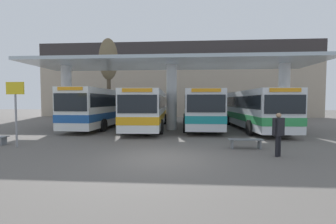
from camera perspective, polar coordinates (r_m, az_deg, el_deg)
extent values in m
plane|color=#605B56|center=(9.13, -2.24, -11.64)|extent=(100.00, 100.00, 0.00)
cube|color=tan|center=(32.04, 2.30, 8.22)|extent=(40.00, 0.50, 10.60)
cube|color=#332D2D|center=(32.68, 2.31, 15.40)|extent=(40.00, 0.58, 2.40)
cylinder|color=silver|center=(20.30, -24.33, 3.39)|extent=(0.81, 0.81, 5.15)
cylinder|color=silver|center=(17.90, 0.92, 3.75)|extent=(0.81, 0.81, 5.15)
cylinder|color=silver|center=(19.45, 27.35, 3.37)|extent=(0.81, 0.81, 5.15)
cube|color=#A8B7C1|center=(18.14, 0.93, 12.29)|extent=(22.31, 5.99, 0.24)
cube|color=white|center=(21.29, -15.26, 1.33)|extent=(2.86, 12.44, 2.90)
cube|color=black|center=(21.29, -15.28, 2.81)|extent=(2.88, 11.95, 0.93)
cube|color=#1E519E|center=(21.32, -15.24, -0.42)|extent=(2.90, 12.49, 0.52)
cube|color=black|center=(15.67, -23.59, 2.29)|extent=(2.22, 0.14, 1.16)
cube|color=orange|center=(15.69, -23.65, 5.49)|extent=(1.69, 0.11, 0.22)
cylinder|color=black|center=(18.42, -23.08, -3.00)|extent=(0.32, 0.98, 0.97)
cylinder|color=black|center=(17.37, -16.10, -3.22)|extent=(0.32, 0.98, 0.97)
cylinder|color=black|center=(24.96, -14.96, -1.40)|extent=(0.32, 0.98, 0.97)
cylinder|color=black|center=(24.20, -9.62, -1.48)|extent=(0.32, 0.98, 0.97)
cube|color=white|center=(18.87, -5.06, 1.03)|extent=(3.04, 11.27, 2.72)
cube|color=black|center=(18.86, -5.07, 2.60)|extent=(3.06, 10.82, 0.87)
cube|color=orange|center=(18.90, -5.06, -0.83)|extent=(3.08, 11.31, 0.49)
cube|color=black|center=(13.30, -7.83, 2.03)|extent=(2.35, 0.16, 1.09)
cube|color=orange|center=(13.32, -7.85, 5.53)|extent=(1.79, 0.13, 0.22)
cylinder|color=black|center=(15.76, -11.11, -3.68)|extent=(0.33, 1.04, 1.03)
cylinder|color=black|center=(15.40, -1.79, -3.77)|extent=(0.33, 1.04, 1.03)
cylinder|color=black|center=(22.15, -7.42, -1.78)|extent=(0.33, 1.04, 1.03)
cylinder|color=black|center=(21.90, -0.82, -1.81)|extent=(0.33, 1.04, 1.03)
cube|color=silver|center=(19.49, 8.13, 1.12)|extent=(2.61, 10.78, 2.75)
cube|color=black|center=(19.48, 8.14, 2.66)|extent=(2.65, 10.35, 0.88)
cube|color=teal|center=(19.51, 8.12, -0.70)|extent=(2.65, 10.82, 0.50)
cube|color=black|center=(14.08, 9.64, 2.15)|extent=(2.37, 0.07, 1.10)
cube|color=orange|center=(14.10, 9.67, 5.50)|extent=(1.80, 0.06, 0.22)
cylinder|color=black|center=(16.19, 4.35, -3.45)|extent=(0.28, 1.03, 1.03)
cylinder|color=black|center=(16.40, 13.40, -3.43)|extent=(0.28, 1.03, 1.03)
cylinder|color=black|center=(22.46, 4.32, -1.70)|extent=(0.28, 1.03, 1.03)
cylinder|color=black|center=(22.61, 10.86, -1.71)|extent=(0.28, 1.03, 1.03)
cube|color=silver|center=(19.37, 20.56, 0.88)|extent=(2.82, 11.05, 2.70)
cube|color=black|center=(19.36, 20.59, 2.40)|extent=(2.85, 10.61, 0.87)
cube|color=#2D934C|center=(19.40, 20.53, -0.91)|extent=(2.87, 11.09, 0.49)
cube|color=black|center=(14.23, 27.58, 1.75)|extent=(2.29, 0.13, 1.08)
cube|color=orange|center=(14.24, 27.66, 4.99)|extent=(1.74, 0.10, 0.22)
cylinder|color=black|center=(15.84, 20.08, -3.75)|extent=(0.31, 1.04, 1.03)
cylinder|color=black|center=(16.77, 28.21, -3.56)|extent=(0.31, 1.04, 1.03)
cylinder|color=black|center=(22.01, 14.96, -1.88)|extent=(0.31, 1.04, 1.03)
cylinder|color=black|center=(22.69, 21.10, -1.83)|extent=(0.31, 1.04, 1.03)
cube|color=slate|center=(11.42, 19.12, -6.61)|extent=(1.61, 0.44, 0.04)
cube|color=slate|center=(11.31, 15.92, -7.84)|extent=(0.07, 0.37, 0.42)
cube|color=slate|center=(11.64, 22.19, -7.63)|extent=(0.07, 0.37, 0.42)
cube|color=slate|center=(14.45, -36.28, -5.97)|extent=(0.07, 0.37, 0.42)
cylinder|color=gray|center=(13.30, -34.13, -1.89)|extent=(0.09, 0.09, 2.60)
cube|color=gold|center=(13.28, -34.32, 5.02)|extent=(0.90, 0.06, 0.60)
cylinder|color=black|center=(10.24, 25.92, -7.85)|extent=(0.18, 0.18, 0.87)
cylinder|color=black|center=(10.38, 26.39, -7.72)|extent=(0.18, 0.18, 0.87)
cube|color=black|center=(10.20, 26.25, -3.37)|extent=(0.53, 0.49, 0.72)
sphere|color=tan|center=(10.16, 26.31, -0.78)|extent=(0.20, 0.20, 0.20)
cylinder|color=black|center=(9.96, 25.42, -3.46)|extent=(0.13, 0.13, 0.62)
cylinder|color=black|center=(10.44, 27.05, -3.22)|extent=(0.13, 0.13, 0.62)
cylinder|color=#473A2B|center=(25.02, -14.77, 3.83)|extent=(0.41, 0.41, 5.53)
ellipsoid|color=brown|center=(25.41, -14.89, 12.84)|extent=(2.01, 2.01, 4.43)
cube|color=#B2B7BC|center=(31.67, -18.11, -0.04)|extent=(4.64, 1.96, 1.13)
cube|color=#1E2328|center=(31.64, -18.14, 1.61)|extent=(2.57, 1.77, 0.70)
cylinder|color=black|center=(32.10, -15.13, -0.82)|extent=(0.61, 0.23, 0.60)
cylinder|color=black|center=(30.33, -16.21, -1.04)|extent=(0.61, 0.23, 0.60)
cylinder|color=black|center=(33.09, -19.83, -0.78)|extent=(0.61, 0.23, 0.60)
cylinder|color=black|center=(31.38, -21.14, -0.99)|extent=(0.61, 0.23, 0.60)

